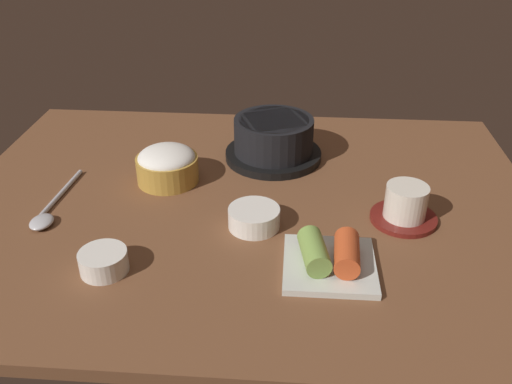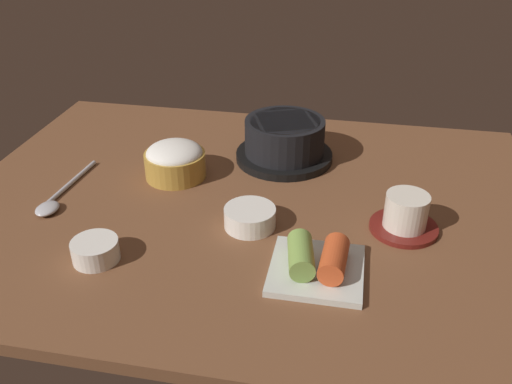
% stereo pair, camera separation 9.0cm
% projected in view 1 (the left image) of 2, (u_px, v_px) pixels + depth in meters
% --- Properties ---
extents(dining_table, '(1.00, 0.76, 0.02)m').
position_uv_depth(dining_table, '(245.00, 206.00, 0.94)').
color(dining_table, brown).
rests_on(dining_table, ground).
extents(stone_pot, '(0.19, 0.19, 0.08)m').
position_uv_depth(stone_pot, '(274.00, 139.00, 1.05)').
color(stone_pot, black).
rests_on(stone_pot, dining_table).
extents(rice_bowl, '(0.11, 0.11, 0.07)m').
position_uv_depth(rice_bowl, '(167.00, 164.00, 0.98)').
color(rice_bowl, '#B78C38').
rests_on(rice_bowl, dining_table).
extents(tea_cup_with_saucer, '(0.11, 0.11, 0.06)m').
position_uv_depth(tea_cup_with_saucer, '(405.00, 205.00, 0.87)').
color(tea_cup_with_saucer, maroon).
rests_on(tea_cup_with_saucer, dining_table).
extents(banchan_cup_center, '(0.08, 0.08, 0.03)m').
position_uv_depth(banchan_cup_center, '(254.00, 217.00, 0.86)').
color(banchan_cup_center, white).
rests_on(banchan_cup_center, dining_table).
extents(kimchi_plate, '(0.13, 0.13, 0.05)m').
position_uv_depth(kimchi_plate, '(330.00, 258.00, 0.77)').
color(kimchi_plate, silver).
rests_on(kimchi_plate, dining_table).
extents(side_bowl_near, '(0.07, 0.07, 0.03)m').
position_uv_depth(side_bowl_near, '(103.00, 261.00, 0.76)').
color(side_bowl_near, white).
rests_on(side_bowl_near, dining_table).
extents(spoon, '(0.04, 0.20, 0.01)m').
position_uv_depth(spoon, '(48.00, 212.00, 0.89)').
color(spoon, '#B7B7BC').
rests_on(spoon, dining_table).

